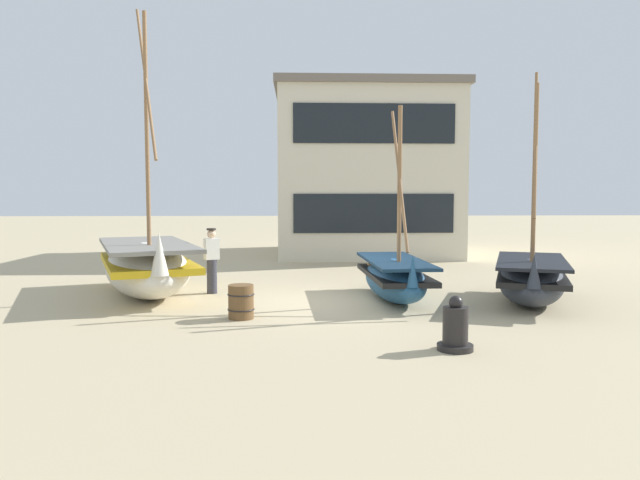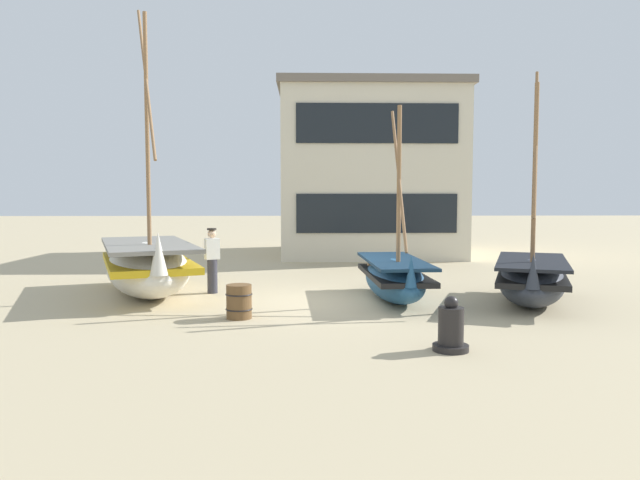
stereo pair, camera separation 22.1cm
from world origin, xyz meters
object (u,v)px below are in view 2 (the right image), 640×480
(fisherman_by_hull, at_px, (212,261))
(wooden_barrel, at_px, (239,302))
(capstan_winch, at_px, (451,329))
(fishing_boat_near_left, at_px, (532,279))
(fishing_boat_centre_large, at_px, (148,266))
(harbor_building_main, at_px, (367,172))
(fishing_boat_far_right, at_px, (394,277))

(fisherman_by_hull, relative_size, wooden_barrel, 2.41)
(fisherman_by_hull, relative_size, capstan_winch, 1.87)
(fishing_boat_near_left, relative_size, wooden_barrel, 7.64)
(fishing_boat_centre_large, height_order, fisherman_by_hull, fishing_boat_centre_large)
(wooden_barrel, distance_m, harbor_building_main, 14.57)
(fisherman_by_hull, xyz_separation_m, harbor_building_main, (5.11, 10.44, 2.69))
(fishing_boat_centre_large, xyz_separation_m, wooden_barrel, (2.64, -2.93, -0.40))
(fishing_boat_centre_large, relative_size, capstan_winch, 8.15)
(fisherman_by_hull, bearing_deg, fishing_boat_centre_large, -171.07)
(capstan_winch, bearing_deg, fishing_boat_far_right, 92.70)
(capstan_winch, bearing_deg, fisherman_by_hull, 129.41)
(fishing_boat_centre_large, bearing_deg, fishing_boat_near_left, -8.93)
(fishing_boat_far_right, xyz_separation_m, fisherman_by_hull, (-4.55, 1.14, 0.27))
(capstan_winch, distance_m, wooden_barrel, 4.56)
(fishing_boat_centre_large, xyz_separation_m, fishing_boat_far_right, (6.14, -0.89, -0.19))
(fishing_boat_near_left, xyz_separation_m, fisherman_by_hull, (-7.68, 1.71, 0.25))
(wooden_barrel, bearing_deg, fishing_boat_centre_large, 131.93)
(fishing_boat_centre_large, distance_m, capstan_winch, 8.45)
(fishing_boat_far_right, distance_m, capstan_winch, 4.67)
(capstan_winch, xyz_separation_m, wooden_barrel, (-3.73, 2.62, -0.00))
(capstan_winch, xyz_separation_m, harbor_building_main, (0.34, 16.25, 3.17))
(fishing_boat_near_left, height_order, wooden_barrel, fishing_boat_near_left)
(capstan_winch, height_order, harbor_building_main, harbor_building_main)
(capstan_winch, relative_size, harbor_building_main, 0.12)
(fishing_boat_centre_large, bearing_deg, capstan_winch, -41.13)
(capstan_winch, height_order, wooden_barrel, capstan_winch)
(fishing_boat_far_right, height_order, capstan_winch, fishing_boat_far_right)
(fishing_boat_far_right, relative_size, wooden_barrel, 6.54)
(fishing_boat_far_right, xyz_separation_m, harbor_building_main, (0.56, 11.58, 2.97))
(fishing_boat_near_left, distance_m, harbor_building_main, 12.76)
(fishing_boat_centre_large, distance_m, wooden_barrel, 3.96)
(wooden_barrel, bearing_deg, capstan_winch, -35.13)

